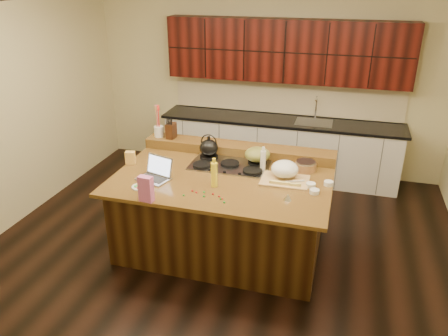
# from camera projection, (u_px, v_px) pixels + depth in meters

# --- Properties ---
(room) EXTENTS (5.52, 5.02, 2.72)m
(room) POSITION_uv_depth(u_px,v_px,m) (223.00, 140.00, 4.70)
(room) COLOR black
(room) RESTS_ON ground
(island) EXTENTS (2.40, 1.60, 0.92)m
(island) POSITION_uv_depth(u_px,v_px,m) (223.00, 212.00, 5.06)
(island) COLOR black
(island) RESTS_ON ground
(back_ledge) EXTENTS (2.40, 0.30, 0.12)m
(back_ledge) POSITION_uv_depth(u_px,v_px,m) (238.00, 149.00, 5.46)
(back_ledge) COLOR black
(back_ledge) RESTS_ON island
(cooktop) EXTENTS (0.92, 0.52, 0.05)m
(cooktop) POSITION_uv_depth(u_px,v_px,m) (230.00, 165.00, 5.13)
(cooktop) COLOR gray
(cooktop) RESTS_ON island
(back_counter) EXTENTS (3.70, 0.66, 2.40)m
(back_counter) POSITION_uv_depth(u_px,v_px,m) (282.00, 116.00, 6.72)
(back_counter) COLOR silver
(back_counter) RESTS_ON ground
(kettle) EXTENTS (0.27, 0.27, 0.20)m
(kettle) POSITION_uv_depth(u_px,v_px,m) (209.00, 148.00, 5.26)
(kettle) COLOR black
(kettle) RESTS_ON cooktop
(green_bowl) EXTENTS (0.36, 0.36, 0.17)m
(green_bowl) POSITION_uv_depth(u_px,v_px,m) (257.00, 154.00, 5.12)
(green_bowl) COLOR olive
(green_bowl) RESTS_ON cooktop
(laptop) EXTENTS (0.41, 0.36, 0.24)m
(laptop) POSITION_uv_depth(u_px,v_px,m) (156.00, 173.00, 4.81)
(laptop) COLOR #B7B7BC
(laptop) RESTS_ON island
(oil_bottle) EXTENTS (0.08, 0.08, 0.27)m
(oil_bottle) POSITION_uv_depth(u_px,v_px,m) (214.00, 175.00, 4.59)
(oil_bottle) COLOR yellow
(oil_bottle) RESTS_ON island
(vinegar_bottle) EXTENTS (0.07, 0.07, 0.25)m
(vinegar_bottle) POSITION_uv_depth(u_px,v_px,m) (263.00, 161.00, 4.95)
(vinegar_bottle) COLOR silver
(vinegar_bottle) RESTS_ON island
(wooden_tray) EXTENTS (0.52, 0.41, 0.21)m
(wooden_tray) POSITION_uv_depth(u_px,v_px,m) (285.00, 172.00, 4.76)
(wooden_tray) COLOR tan
(wooden_tray) RESTS_ON island
(ramekin_a) EXTENTS (0.12, 0.12, 0.04)m
(ramekin_a) POSITION_uv_depth(u_px,v_px,m) (329.00, 183.00, 4.66)
(ramekin_a) COLOR white
(ramekin_a) RESTS_ON island
(ramekin_b) EXTENTS (0.12, 0.12, 0.04)m
(ramekin_b) POSITION_uv_depth(u_px,v_px,m) (314.00, 191.00, 4.49)
(ramekin_b) COLOR white
(ramekin_b) RESTS_ON island
(ramekin_c) EXTENTS (0.12, 0.12, 0.04)m
(ramekin_c) POSITION_uv_depth(u_px,v_px,m) (311.00, 185.00, 4.62)
(ramekin_c) COLOR white
(ramekin_c) RESTS_ON island
(strainer_bowl) EXTENTS (0.29, 0.29, 0.09)m
(strainer_bowl) POSITION_uv_depth(u_px,v_px,m) (306.00, 166.00, 5.01)
(strainer_bowl) COLOR #996B3F
(strainer_bowl) RESTS_ON island
(kitchen_timer) EXTENTS (0.10, 0.10, 0.07)m
(kitchen_timer) POSITION_uv_depth(u_px,v_px,m) (288.00, 197.00, 4.35)
(kitchen_timer) COLOR silver
(kitchen_timer) RESTS_ON island
(pink_bag) EXTENTS (0.15, 0.09, 0.27)m
(pink_bag) POSITION_uv_depth(u_px,v_px,m) (146.00, 189.00, 4.29)
(pink_bag) COLOR #D262A1
(pink_bag) RESTS_ON island
(candy_plate) EXTENTS (0.20, 0.20, 0.01)m
(candy_plate) POSITION_uv_depth(u_px,v_px,m) (140.00, 187.00, 4.62)
(candy_plate) COLOR white
(candy_plate) RESTS_ON island
(package_box) EXTENTS (0.13, 0.10, 0.15)m
(package_box) POSITION_uv_depth(u_px,v_px,m) (130.00, 158.00, 5.16)
(package_box) COLOR #EEBA54
(package_box) RESTS_ON island
(utensil_crock) EXTENTS (0.16, 0.16, 0.14)m
(utensil_crock) POSITION_uv_depth(u_px,v_px,m) (159.00, 131.00, 5.68)
(utensil_crock) COLOR white
(utensil_crock) RESTS_ON back_ledge
(knife_block) EXTENTS (0.10, 0.16, 0.19)m
(knife_block) POSITION_uv_depth(u_px,v_px,m) (171.00, 131.00, 5.62)
(knife_block) COLOR black
(knife_block) RESTS_ON back_ledge
(gumdrop_0) EXTENTS (0.02, 0.02, 0.02)m
(gumdrop_0) POSITION_uv_depth(u_px,v_px,m) (192.00, 191.00, 4.53)
(gumdrop_0) COLOR red
(gumdrop_0) RESTS_ON island
(gumdrop_1) EXTENTS (0.02, 0.02, 0.02)m
(gumdrop_1) POSITION_uv_depth(u_px,v_px,m) (204.00, 196.00, 4.42)
(gumdrop_1) COLOR #198C26
(gumdrop_1) RESTS_ON island
(gumdrop_2) EXTENTS (0.02, 0.02, 0.02)m
(gumdrop_2) POSITION_uv_depth(u_px,v_px,m) (219.00, 196.00, 4.41)
(gumdrop_2) COLOR red
(gumdrop_2) RESTS_ON island
(gumdrop_3) EXTENTS (0.02, 0.02, 0.02)m
(gumdrop_3) POSITION_uv_depth(u_px,v_px,m) (224.00, 202.00, 4.30)
(gumdrop_3) COLOR #198C26
(gumdrop_3) RESTS_ON island
(gumdrop_4) EXTENTS (0.02, 0.02, 0.02)m
(gumdrop_4) POSITION_uv_depth(u_px,v_px,m) (213.00, 194.00, 4.46)
(gumdrop_4) COLOR red
(gumdrop_4) RESTS_ON island
(gumdrop_5) EXTENTS (0.02, 0.02, 0.02)m
(gumdrop_5) POSITION_uv_depth(u_px,v_px,m) (221.00, 199.00, 4.37)
(gumdrop_5) COLOR #198C26
(gumdrop_5) RESTS_ON island
(gumdrop_6) EXTENTS (0.02, 0.02, 0.02)m
(gumdrop_6) POSITION_uv_depth(u_px,v_px,m) (196.00, 192.00, 4.50)
(gumdrop_6) COLOR red
(gumdrop_6) RESTS_ON island
(gumdrop_7) EXTENTS (0.02, 0.02, 0.02)m
(gumdrop_7) POSITION_uv_depth(u_px,v_px,m) (184.00, 195.00, 4.44)
(gumdrop_7) COLOR #198C26
(gumdrop_7) RESTS_ON island
(gumdrop_8) EXTENTS (0.02, 0.02, 0.02)m
(gumdrop_8) POSITION_uv_depth(u_px,v_px,m) (222.00, 199.00, 4.37)
(gumdrop_8) COLOR red
(gumdrop_8) RESTS_ON island
(gumdrop_9) EXTENTS (0.02, 0.02, 0.02)m
(gumdrop_9) POSITION_uv_depth(u_px,v_px,m) (204.00, 192.00, 4.50)
(gumdrop_9) COLOR #198C26
(gumdrop_9) RESTS_ON island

